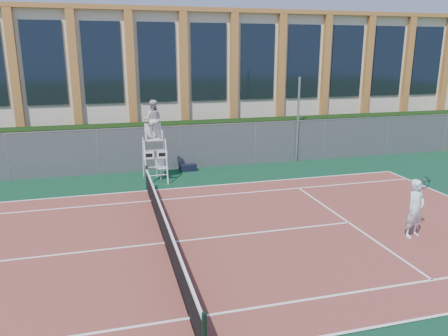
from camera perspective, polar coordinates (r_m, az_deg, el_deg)
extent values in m
plane|color=#233814|center=(13.89, -7.70, -9.77)|extent=(120.00, 120.00, 0.00)
cube|color=#0C3726|center=(14.80, -8.22, -8.18)|extent=(36.00, 20.00, 0.01)
cube|color=brown|center=(13.88, -7.70, -9.70)|extent=(23.77, 10.97, 0.02)
cylinder|color=black|center=(18.94, -10.03, -1.33)|extent=(0.10, 0.10, 1.10)
cube|color=black|center=(13.71, -7.76, -8.02)|extent=(0.03, 11.00, 0.86)
cube|color=white|center=(13.54, -7.83, -6.25)|extent=(0.06, 11.20, 0.07)
cube|color=black|center=(23.08, -11.13, 2.94)|extent=(40.00, 1.40, 2.20)
cube|color=beige|center=(30.64, -12.58, 11.23)|extent=(44.00, 10.00, 8.00)
cube|color=#AD6D32|center=(30.68, -13.03, 18.89)|extent=(45.00, 10.60, 0.25)
cylinder|color=#9EA0A5|center=(23.67, 9.62, 6.18)|extent=(0.12, 0.12, 4.53)
cylinder|color=white|center=(19.67, -10.23, 0.58)|extent=(0.06, 0.57, 2.06)
cylinder|color=white|center=(19.77, -7.49, 0.76)|extent=(0.06, 0.57, 2.06)
cylinder|color=white|center=(20.69, -10.49, 1.28)|extent=(0.06, 0.57, 2.06)
cylinder|color=white|center=(20.79, -7.89, 1.45)|extent=(0.06, 0.57, 2.06)
cube|color=white|center=(20.02, -9.14, 3.73)|extent=(0.74, 0.63, 0.06)
cube|color=white|center=(20.24, -9.27, 4.91)|extent=(0.74, 0.05, 0.63)
cube|color=white|center=(19.71, -9.78, 1.65)|extent=(0.46, 0.03, 0.36)
cube|color=white|center=(19.77, -8.08, 1.76)|extent=(0.46, 0.03, 0.36)
imported|color=silver|center=(19.92, -9.26, 6.30)|extent=(0.96, 0.82, 1.74)
cube|color=silver|center=(20.74, -8.10, -0.01)|extent=(0.60, 0.60, 0.04)
cube|color=silver|center=(20.85, -8.42, 0.80)|extent=(0.44, 0.22, 0.49)
cylinder|color=silver|center=(20.56, -8.26, -0.87)|extent=(0.03, 0.03, 0.46)
cylinder|color=silver|center=(20.74, -7.38, -0.70)|extent=(0.03, 0.03, 0.46)
cylinder|color=silver|center=(20.87, -8.77, -0.65)|extent=(0.03, 0.03, 0.46)
cylinder|color=silver|center=(21.05, -7.90, -0.48)|extent=(0.03, 0.03, 0.46)
cube|color=black|center=(21.87, -4.63, 0.03)|extent=(0.79, 0.33, 0.33)
cube|color=black|center=(22.20, -5.01, 0.12)|extent=(0.61, 0.29, 0.24)
imported|color=white|center=(15.13, 23.71, -4.87)|extent=(0.79, 0.62, 1.89)
torus|color=#132948|center=(15.40, 24.91, -1.55)|extent=(0.38, 0.30, 0.30)
sphere|color=#CCE533|center=(15.61, 24.75, -1.52)|extent=(0.07, 0.07, 0.07)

